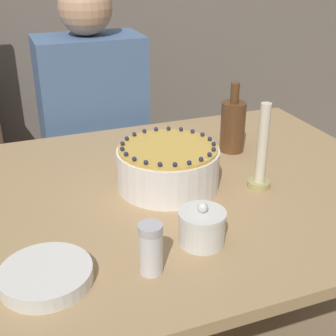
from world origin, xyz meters
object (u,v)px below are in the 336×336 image
object	(u,v)px
sugar_shaker	(151,248)
bottle	(233,125)
cake	(168,167)
person_man_blue_shirt	(96,161)
candle	(262,155)
sugar_bowl	(202,227)

from	to	relation	value
sugar_shaker	bottle	size ratio (longest dim) A/B	0.50
cake	person_man_blue_shirt	world-z (taller)	person_man_blue_shirt
cake	bottle	world-z (taller)	bottle
cake	candle	distance (m)	0.25
bottle	sugar_shaker	bearing A→B (deg)	-131.96
person_man_blue_shirt	sugar_bowl	bearing A→B (deg)	92.06
person_man_blue_shirt	sugar_shaker	bearing A→B (deg)	84.11
cake	sugar_shaker	world-z (taller)	cake
sugar_shaker	candle	world-z (taller)	candle
candle	bottle	bearing A→B (deg)	79.19
sugar_bowl	sugar_shaker	distance (m)	0.15
sugar_bowl	sugar_shaker	size ratio (longest dim) A/B	0.95
sugar_shaker	candle	bearing A→B (deg)	31.46
sugar_bowl	bottle	xyz separation A→B (m)	(0.31, 0.44, 0.05)
candle	bottle	xyz separation A→B (m)	(0.05, 0.25, -0.01)
sugar_bowl	person_man_blue_shirt	world-z (taller)	person_man_blue_shirt
sugar_bowl	person_man_blue_shirt	size ratio (longest dim) A/B	0.09
sugar_bowl	person_man_blue_shirt	xyz separation A→B (m)	(-0.03, 0.96, -0.25)
cake	candle	world-z (taller)	candle
bottle	person_man_blue_shirt	distance (m)	0.69
cake	person_man_blue_shirt	bearing A→B (deg)	95.11
cake	person_man_blue_shirt	distance (m)	0.73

